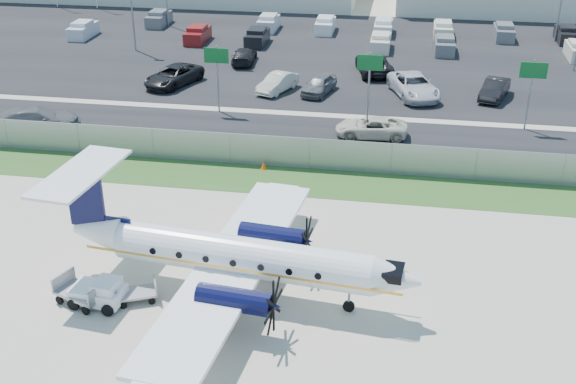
% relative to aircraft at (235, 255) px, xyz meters
% --- Properties ---
extents(ground, '(170.00, 170.00, 0.00)m').
position_rel_aircraft_xyz_m(ground, '(1.41, -0.09, -1.99)').
color(ground, beige).
rests_on(ground, ground).
extents(grass_verge, '(170.00, 4.00, 0.02)m').
position_rel_aircraft_xyz_m(grass_verge, '(1.41, 11.91, -1.98)').
color(grass_verge, '#2D561E').
rests_on(grass_verge, ground).
extents(access_road, '(170.00, 8.00, 0.02)m').
position_rel_aircraft_xyz_m(access_road, '(1.41, 18.91, -1.98)').
color(access_road, black).
rests_on(access_road, ground).
extents(parking_lot, '(170.00, 32.00, 0.02)m').
position_rel_aircraft_xyz_m(parking_lot, '(1.41, 39.91, -1.98)').
color(parking_lot, black).
rests_on(parking_lot, ground).
extents(perimeter_fence, '(120.00, 0.06, 1.99)m').
position_rel_aircraft_xyz_m(perimeter_fence, '(1.41, 13.91, -0.98)').
color(perimeter_fence, gray).
rests_on(perimeter_fence, ground).
extents(sign_left, '(1.80, 0.26, 5.00)m').
position_rel_aircraft_xyz_m(sign_left, '(-6.59, 22.82, 1.62)').
color(sign_left, gray).
rests_on(sign_left, ground).
extents(sign_mid, '(1.80, 0.26, 5.00)m').
position_rel_aircraft_xyz_m(sign_mid, '(4.41, 22.82, 1.62)').
color(sign_mid, gray).
rests_on(sign_mid, ground).
extents(sign_right, '(1.80, 0.26, 5.00)m').
position_rel_aircraft_xyz_m(sign_right, '(15.41, 22.82, 1.62)').
color(sign_right, gray).
rests_on(sign_right, ground).
extents(aircraft, '(16.75, 16.48, 5.15)m').
position_rel_aircraft_xyz_m(aircraft, '(0.00, 0.00, 0.00)').
color(aircraft, white).
rests_on(aircraft, ground).
extents(pushback_tug, '(2.43, 1.87, 1.24)m').
position_rel_aircraft_xyz_m(pushback_tug, '(-5.68, -1.77, -1.40)').
color(pushback_tug, white).
rests_on(pushback_tug, ground).
extents(baggage_cart_near, '(2.56, 2.05, 1.17)m').
position_rel_aircraft_xyz_m(baggage_cart_near, '(-6.53, -1.79, -1.44)').
color(baggage_cart_near, gray).
rests_on(baggage_cart_near, ground).
extents(baggage_cart_far, '(2.04, 1.69, 0.92)m').
position_rel_aircraft_xyz_m(baggage_cart_far, '(-4.21, -1.27, -1.56)').
color(baggage_cart_far, gray).
rests_on(baggage_cart_far, ground).
extents(cone_starboard_wing, '(0.37, 0.37, 0.53)m').
position_rel_aircraft_xyz_m(cone_starboard_wing, '(-1.34, 13.32, -1.74)').
color(cone_starboard_wing, '#F95F07').
rests_on(cone_starboard_wing, ground).
extents(road_car_west, '(6.41, 4.64, 1.72)m').
position_rel_aircraft_xyz_m(road_car_west, '(-18.11, 16.98, -1.99)').
color(road_car_west, '#595B5E').
rests_on(road_car_west, ground).
extents(road_car_mid, '(4.96, 2.45, 1.35)m').
position_rel_aircraft_xyz_m(road_car_mid, '(4.86, 19.78, -1.99)').
color(road_car_mid, beige).
rests_on(road_car_mid, ground).
extents(parked_car_a, '(4.42, 6.21, 1.57)m').
position_rel_aircraft_xyz_m(parked_car_a, '(-11.82, 28.45, -1.99)').
color(parked_car_a, black).
rests_on(parked_car_a, ground).
extents(parked_car_b, '(3.03, 4.59, 1.43)m').
position_rel_aircraft_xyz_m(parked_car_b, '(-3.12, 28.20, -1.99)').
color(parked_car_b, beige).
rests_on(parked_car_b, ground).
extents(parked_car_c, '(2.82, 4.61, 1.47)m').
position_rel_aircraft_xyz_m(parked_car_c, '(0.23, 28.23, -1.99)').
color(parked_car_c, '#595B5E').
rests_on(parked_car_c, ground).
extents(parked_car_d, '(4.69, 6.75, 1.71)m').
position_rel_aircraft_xyz_m(parked_car_d, '(7.64, 28.78, -1.99)').
color(parked_car_d, silver).
rests_on(parked_car_d, ground).
extents(parked_car_e, '(2.88, 4.86, 1.51)m').
position_rel_aircraft_xyz_m(parked_car_e, '(13.86, 29.28, -1.99)').
color(parked_car_e, black).
rests_on(parked_car_e, ground).
extents(parked_car_f, '(2.20, 4.75, 1.34)m').
position_rel_aircraft_xyz_m(parked_car_f, '(-7.48, 35.60, -1.99)').
color(parked_car_f, black).
rests_on(parked_car_f, ground).
extents(parked_car_g, '(3.87, 6.21, 1.60)m').
position_rel_aircraft_xyz_m(parked_car_g, '(4.22, 34.42, -1.99)').
color(parked_car_g, black).
rests_on(parked_car_g, ground).
extents(far_parking_rows, '(56.00, 10.00, 1.60)m').
position_rel_aircraft_xyz_m(far_parking_rows, '(1.41, 44.91, -1.99)').
color(far_parking_rows, gray).
rests_on(far_parking_rows, ground).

